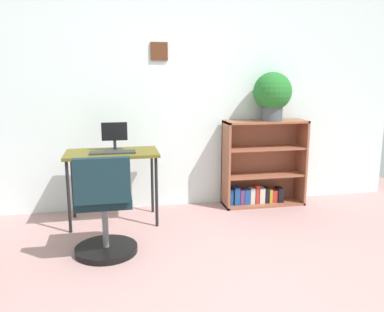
# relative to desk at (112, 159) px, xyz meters

# --- Properties ---
(ground_plane) EXTENTS (6.24, 6.24, 0.00)m
(ground_plane) POSITION_rel_desk_xyz_m (0.71, -1.69, -0.65)
(ground_plane) COLOR tan
(wall_back) EXTENTS (5.20, 0.12, 2.48)m
(wall_back) POSITION_rel_desk_xyz_m (0.71, 0.46, 0.59)
(wall_back) COLOR white
(wall_back) RESTS_ON ground_plane
(desk) EXTENTS (0.90, 0.50, 0.72)m
(desk) POSITION_rel_desk_xyz_m (0.00, 0.00, 0.00)
(desk) COLOR brown
(desk) RESTS_ON ground_plane
(monitor) EXTENTS (0.25, 0.18, 0.28)m
(monitor) POSITION_rel_desk_xyz_m (0.03, 0.06, 0.21)
(monitor) COLOR #262628
(monitor) RESTS_ON desk
(keyboard) EXTENTS (0.43, 0.14, 0.02)m
(keyboard) POSITION_rel_desk_xyz_m (0.01, -0.09, 0.08)
(keyboard) COLOR #2E312D
(keyboard) RESTS_ON desk
(office_chair) EXTENTS (0.52, 0.55, 0.86)m
(office_chair) POSITION_rel_desk_xyz_m (-0.07, -0.78, -0.28)
(office_chair) COLOR black
(office_chair) RESTS_ON ground_plane
(bookshelf_low) EXTENTS (0.92, 0.30, 0.97)m
(bookshelf_low) POSITION_rel_desk_xyz_m (1.67, 0.27, -0.22)
(bookshelf_low) COLOR #95553C
(bookshelf_low) RESTS_ON ground_plane
(potted_plant_on_shelf) EXTENTS (0.42, 0.42, 0.53)m
(potted_plant_on_shelf) POSITION_rel_desk_xyz_m (1.74, 0.21, 0.61)
(potted_plant_on_shelf) COLOR #474C51
(potted_plant_on_shelf) RESTS_ON bookshelf_low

